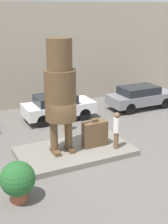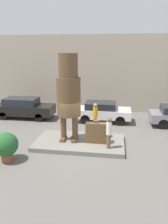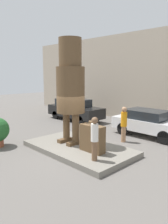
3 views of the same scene
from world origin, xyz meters
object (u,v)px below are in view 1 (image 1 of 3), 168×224
(parked_car_white, at_px, (58,106))
(planter_pot, at_px, (18,180))
(statue_figure, at_px, (60,88))
(giant_suitcase, at_px, (95,134))
(tourist, at_px, (117,129))
(worker_hivis, at_px, (65,113))
(parked_car_grey, at_px, (141,96))

(parked_car_white, bearing_deg, planter_pot, -121.02)
(statue_figure, relative_size, parked_car_white, 1.19)
(giant_suitcase, height_order, planter_pot, giant_suitcase)
(tourist, bearing_deg, planter_pot, -160.74)
(tourist, height_order, worker_hivis, tourist)
(tourist, relative_size, parked_car_grey, 0.39)
(parked_car_white, xyz_separation_m, parked_car_grey, (5.53, -0.32, -0.01))
(planter_pot, bearing_deg, parked_car_grey, 34.24)
(tourist, height_order, parked_car_grey, tourist)
(parked_car_white, relative_size, planter_pot, 2.83)
(planter_pot, bearing_deg, worker_hivis, 52.98)
(giant_suitcase, relative_size, tourist, 0.79)
(statue_figure, height_order, parked_car_grey, statue_figure)
(tourist, distance_m, parked_car_white, 5.28)
(statue_figure, xyz_separation_m, giant_suitcase, (1.55, -0.16, -2.25))
(parked_car_white, bearing_deg, tourist, -82.55)
(tourist, distance_m, parked_car_grey, 6.91)
(giant_suitcase, relative_size, worker_hivis, 0.72)
(statue_figure, distance_m, worker_hivis, 3.49)
(giant_suitcase, distance_m, parked_car_grey, 7.02)
(parked_car_grey, relative_size, worker_hivis, 2.36)
(parked_car_white, relative_size, parked_car_grey, 0.93)
(giant_suitcase, height_order, parked_car_white, giant_suitcase)
(parked_car_white, bearing_deg, statue_figure, -109.79)
(tourist, xyz_separation_m, worker_hivis, (-1.05, 3.33, -0.15))
(giant_suitcase, bearing_deg, planter_pot, -150.48)
(parked_car_white, xyz_separation_m, planter_pot, (-4.16, -6.91, 0.00))
(statue_figure, distance_m, parked_car_white, 5.22)
(worker_hivis, bearing_deg, planter_pot, -127.02)
(planter_pot, relative_size, worker_hivis, 0.78)
(tourist, bearing_deg, parked_car_white, 97.45)
(tourist, relative_size, parked_car_white, 0.41)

